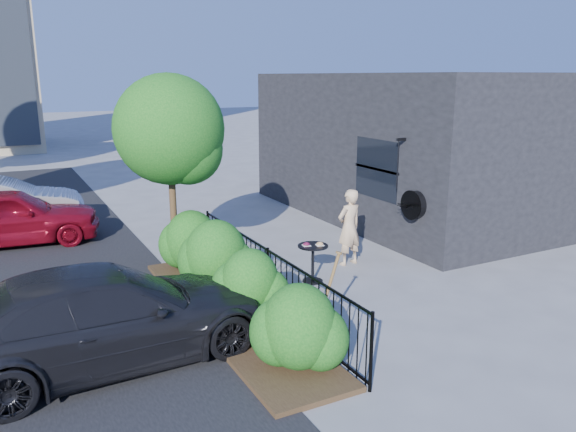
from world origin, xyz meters
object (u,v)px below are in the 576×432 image
cafe_table (313,257)px  car_red (9,217)px  woman (349,227)px  patio_tree (173,136)px  shovel (325,302)px  car_darkgrey (106,316)px

cafe_table → car_red: (-5.13, 5.51, 0.17)m
cafe_table → woman: bearing=25.1°
woman → cafe_table: bearing=16.0°
patio_tree → shovel: (0.98, -4.24, -2.14)m
woman → car_darkgrey: bearing=11.2°
woman → car_red: woman is taller
woman → car_darkgrey: size_ratio=0.35×
car_darkgrey → patio_tree: bearing=-34.8°
car_darkgrey → shovel: bearing=-109.0°
car_red → car_darkgrey: 6.99m
patio_tree → car_red: (-3.06, 3.52, -2.07)m
woman → shovel: size_ratio=1.15×
shovel → patio_tree: bearing=103.0°
patio_tree → woman: patio_tree is taller
cafe_table → shovel: 2.50m
shovel → car_darkgrey: size_ratio=0.30×
shovel → car_darkgrey: bearing=164.6°
patio_tree → shovel: bearing=-77.0°
car_red → cafe_table: bearing=-131.3°
patio_tree → woman: bearing=-23.4°
car_red → car_darkgrey: car_red is taller
patio_tree → cafe_table: patio_tree is taller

